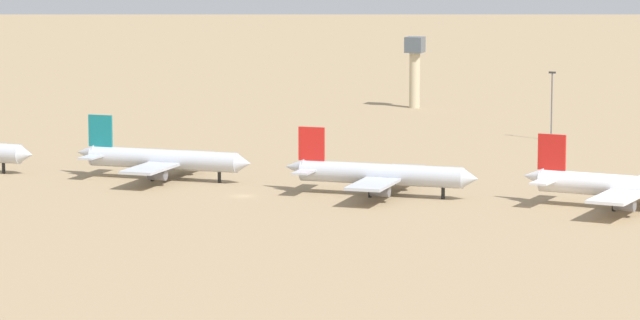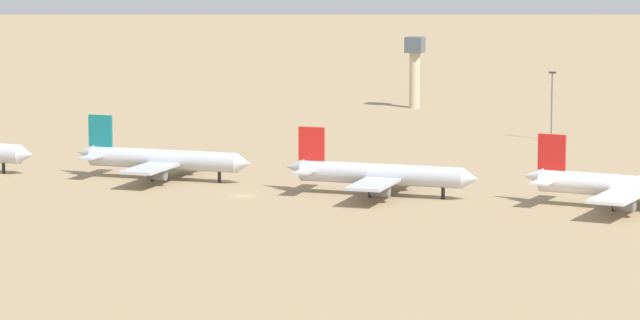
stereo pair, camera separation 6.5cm
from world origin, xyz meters
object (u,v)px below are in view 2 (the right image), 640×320
parked_jet_red_4 (379,174)px  parked_jet_red_5 (624,186)px  parked_jet_teal_3 (162,159)px  light_pole_west (552,101)px  control_tower (415,65)px

parked_jet_red_4 → parked_jet_red_5: size_ratio=0.97×
parked_jet_red_5 → parked_jet_red_4: bearing=-172.7°
parked_jet_red_4 → parked_jet_red_5: 50.67m
parked_jet_teal_3 → light_pole_west: bearing=54.3°
parked_jet_teal_3 → control_tower: (13.25, 154.74, 8.34)m
control_tower → parked_jet_red_4: bearing=-76.6°
parked_jet_red_5 → light_pole_west: light_pole_west is taller
control_tower → light_pole_west: (53.94, -60.74, -2.74)m
parked_jet_red_5 → control_tower: 183.80m
parked_jet_red_4 → parked_jet_red_5: parked_jet_red_5 is taller
parked_jet_teal_3 → control_tower: control_tower is taller
parked_jet_red_5 → light_pole_west: (-35.02, 99.90, 5.47)m
parked_jet_red_4 → light_pole_west: size_ratio=2.35×
control_tower → light_pole_west: control_tower is taller
parked_jet_red_4 → parked_jet_red_5: bearing=-1.1°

